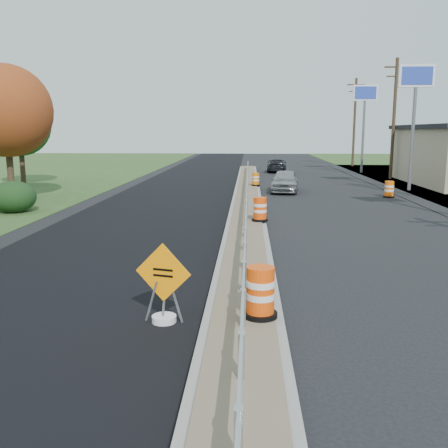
{
  "coord_description": "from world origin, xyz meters",
  "views": [
    {
      "loc": [
        0.08,
        -16.82,
        3.8
      ],
      "look_at": [
        -0.63,
        -2.35,
        1.1
      ],
      "focal_mm": 40.0,
      "sensor_mm": 36.0,
      "label": 1
    }
  ],
  "objects_px": {
    "barrel_median_near": "(260,293)",
    "car_dark_far": "(277,165)",
    "car_silver": "(285,181)",
    "barrel_median_far": "(256,180)",
    "barrel_median_mid": "(260,210)",
    "barrel_shoulder_near": "(389,190)",
    "caution_sign": "(164,303)"
  },
  "relations": [
    {
      "from": "barrel_median_mid",
      "to": "barrel_median_far",
      "type": "relative_size",
      "value": 1.13
    },
    {
      "from": "car_silver",
      "to": "barrel_median_far",
      "type": "bearing_deg",
      "value": 147.52
    },
    {
      "from": "barrel_median_near",
      "to": "car_dark_far",
      "type": "distance_m",
      "value": 38.33
    },
    {
      "from": "barrel_shoulder_near",
      "to": "car_silver",
      "type": "height_order",
      "value": "car_silver"
    },
    {
      "from": "barrel_median_mid",
      "to": "car_dark_far",
      "type": "height_order",
      "value": "car_dark_far"
    },
    {
      "from": "car_silver",
      "to": "car_dark_far",
      "type": "bearing_deg",
      "value": 95.18
    },
    {
      "from": "barrel_median_far",
      "to": "barrel_shoulder_near",
      "type": "height_order",
      "value": "barrel_median_far"
    },
    {
      "from": "caution_sign",
      "to": "car_dark_far",
      "type": "bearing_deg",
      "value": 98.8
    },
    {
      "from": "caution_sign",
      "to": "barrel_median_near",
      "type": "distance_m",
      "value": 1.96
    },
    {
      "from": "barrel_median_far",
      "to": "car_silver",
      "type": "height_order",
      "value": "car_silver"
    },
    {
      "from": "barrel_median_mid",
      "to": "car_silver",
      "type": "distance_m",
      "value": 11.95
    },
    {
      "from": "barrel_median_far",
      "to": "car_dark_far",
      "type": "distance_m",
      "value": 14.52
    },
    {
      "from": "caution_sign",
      "to": "barrel_median_far",
      "type": "bearing_deg",
      "value": 100.12
    },
    {
      "from": "barrel_median_mid",
      "to": "car_silver",
      "type": "bearing_deg",
      "value": 81.21
    },
    {
      "from": "barrel_shoulder_near",
      "to": "barrel_median_far",
      "type": "bearing_deg",
      "value": 153.6
    },
    {
      "from": "barrel_median_near",
      "to": "barrel_median_mid",
      "type": "distance_m",
      "value": 10.61
    },
    {
      "from": "car_silver",
      "to": "car_dark_far",
      "type": "xyz_separation_m",
      "value": [
        0.36,
        15.83,
        -0.07
      ]
    },
    {
      "from": "caution_sign",
      "to": "car_silver",
      "type": "xyz_separation_m",
      "value": [
        3.97,
        22.24,
        0.28
      ]
    },
    {
      "from": "barrel_shoulder_near",
      "to": "car_dark_far",
      "type": "distance_m",
      "value": 19.01
    },
    {
      "from": "barrel_median_mid",
      "to": "barrel_shoulder_near",
      "type": "distance_m",
      "value": 12.21
    },
    {
      "from": "car_dark_far",
      "to": "car_silver",
      "type": "bearing_deg",
      "value": 92.32
    },
    {
      "from": "caution_sign",
      "to": "barrel_median_far",
      "type": "distance_m",
      "value": 23.82
    },
    {
      "from": "barrel_median_near",
      "to": "car_dark_far",
      "type": "relative_size",
      "value": 0.23
    },
    {
      "from": "barrel_median_mid",
      "to": "barrel_median_far",
      "type": "bearing_deg",
      "value": 90.0
    },
    {
      "from": "car_dark_far",
      "to": "barrel_shoulder_near",
      "type": "bearing_deg",
      "value": 110.54
    },
    {
      "from": "caution_sign",
      "to": "barrel_shoulder_near",
      "type": "xyz_separation_m",
      "value": [
        9.87,
        19.89,
        0.04
      ]
    },
    {
      "from": "barrel_median_near",
      "to": "car_dark_far",
      "type": "bearing_deg",
      "value": 86.41
    },
    {
      "from": "barrel_median_mid",
      "to": "car_silver",
      "type": "relative_size",
      "value": 0.23
    },
    {
      "from": "barrel_median_mid",
      "to": "car_silver",
      "type": "xyz_separation_m",
      "value": [
        1.83,
        11.81,
        0.01
      ]
    },
    {
      "from": "barrel_median_near",
      "to": "barrel_shoulder_near",
      "type": "distance_m",
      "value": 21.58
    },
    {
      "from": "caution_sign",
      "to": "car_dark_far",
      "type": "distance_m",
      "value": 38.32
    },
    {
      "from": "barrel_median_far",
      "to": "car_dark_far",
      "type": "relative_size",
      "value": 0.2
    }
  ]
}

